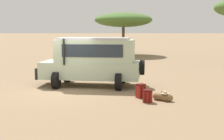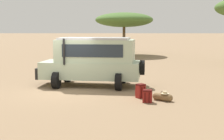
# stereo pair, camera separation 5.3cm
# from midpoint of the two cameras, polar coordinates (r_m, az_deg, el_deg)

# --- Properties ---
(ground_plane) EXTENTS (320.00, 320.00, 0.00)m
(ground_plane) POSITION_cam_midpoint_polar(r_m,az_deg,el_deg) (14.68, -8.54, -3.83)
(ground_plane) COLOR #8C7051
(safari_vehicle) EXTENTS (5.46, 3.14, 2.44)m
(safari_vehicle) POSITION_cam_midpoint_polar(r_m,az_deg,el_deg) (15.71, -3.40, 1.77)
(safari_vehicle) COLOR #B2C6A8
(safari_vehicle) RESTS_ON ground_plane
(backpack_beside_front_wheel) EXTENTS (0.44, 0.46, 0.60)m
(backpack_beside_front_wheel) POSITION_cam_midpoint_polar(r_m,az_deg,el_deg) (13.13, 5.34, -3.85)
(backpack_beside_front_wheel) COLOR maroon
(backpack_beside_front_wheel) RESTS_ON ground_plane
(backpack_cluster_center) EXTENTS (0.40, 0.41, 0.51)m
(backpack_cluster_center) POSITION_cam_midpoint_polar(r_m,az_deg,el_deg) (12.39, 6.62, -4.79)
(backpack_cluster_center) COLOR maroon
(backpack_cluster_center) RESTS_ON ground_plane
(duffel_bag_low_black_case) EXTENTS (0.77, 0.61, 0.40)m
(duffel_bag_low_black_case) POSITION_cam_midpoint_polar(r_m,az_deg,el_deg) (12.77, 9.37, -4.87)
(duffel_bag_low_black_case) COLOR brown
(duffel_bag_low_black_case) RESTS_ON ground_plane
(acacia_tree_left_mid) EXTENTS (6.17, 6.50, 4.55)m
(acacia_tree_left_mid) POSITION_cam_midpoint_polar(r_m,az_deg,el_deg) (33.76, 2.27, 9.14)
(acacia_tree_left_mid) COLOR brown
(acacia_tree_left_mid) RESTS_ON ground_plane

